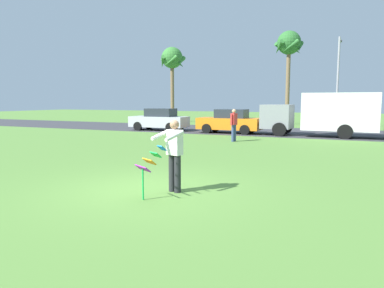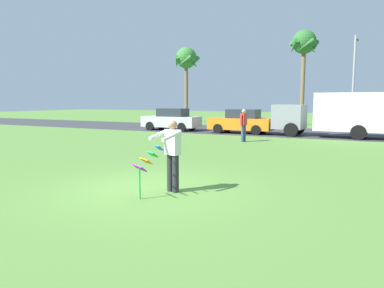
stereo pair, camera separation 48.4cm
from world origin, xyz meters
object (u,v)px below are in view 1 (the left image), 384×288
Objects in this scene: person_kite_flyer at (174,153)px; kite_held at (149,163)px; parked_truck_grey_van at (325,113)px; palm_tree_right_near at (289,47)px; parked_car_silver at (159,120)px; palm_tree_left_near at (172,61)px; parked_car_orange at (230,122)px; person_walker_near at (234,124)px; streetlight_pole at (338,77)px.

person_kite_flyer is 0.80m from kite_held.
palm_tree_right_near is (-4.13, 10.78, 5.54)m from parked_truck_grey_van.
person_kite_flyer is at bearing -59.43° from parked_car_silver.
person_kite_flyer is 27.13m from palm_tree_right_near.
parked_car_silver is at bearing -67.82° from palm_tree_left_near.
kite_held is at bearing -77.58° from parked_car_orange.
palm_tree_right_near is at bearing 89.68° from person_walker_near.
parked_car_orange is at bearing -129.80° from streetlight_pole.
parked_truck_grey_van is at bearing 82.07° from person_kite_flyer.
palm_tree_right_near reaches higher than parked_car_silver.
palm_tree_left_near reaches higher than parked_truck_grey_van.
parked_truck_grey_van is at bearing -32.19° from palm_tree_left_near.
parked_car_silver is at bearing 146.99° from person_walker_near.
person_kite_flyer is 0.26× the size of parked_truck_grey_van.
parked_car_orange is 0.57× the size of palm_tree_left_near.
kite_held is 24.21m from streetlight_pole.
person_kite_flyer is 0.23× the size of palm_tree_left_near.
parked_car_orange is at bearing -99.85° from palm_tree_right_near.
parked_car_orange is at bearing -180.00° from parked_truck_grey_van.
person_walker_near is at bearing -90.32° from palm_tree_right_near.
person_walker_near reaches higher than kite_held.
streetlight_pole reaches higher than kite_held.
parked_truck_grey_van is (2.40, 16.36, 0.61)m from kite_held.
person_kite_flyer reaches higher than parked_car_silver.
palm_tree_left_near is at bearing 127.82° from person_walker_near.
palm_tree_right_near is (11.19, 1.14, 0.84)m from palm_tree_left_near.
palm_tree_right_near is at bearing 80.15° from parked_car_orange.
parked_car_silver is 11.41m from parked_truck_grey_van.
parked_car_silver is at bearing 118.79° from kite_held.
person_walker_near reaches higher than parked_car_orange.
parked_car_silver is at bearing 120.57° from person_kite_flyer.
palm_tree_left_near reaches higher than parked_car_silver.
person_kite_flyer reaches higher than kite_held.
parked_car_orange is 0.50× the size of palm_tree_right_near.
parked_car_orange is 14.44m from palm_tree_left_near.
streetlight_pole is at bearing 83.69° from kite_held.
palm_tree_left_near reaches higher than person_kite_flyer.
palm_tree_right_near is at bearing 56.04° from parked_car_silver.
parked_car_silver is 14.39m from palm_tree_right_near.
parked_car_silver is at bearing 180.00° from parked_truck_grey_van.
streetlight_pole is at bearing -37.01° from palm_tree_right_near.
person_kite_flyer is 1.47× the size of kite_held.
streetlight_pole is (0.24, 7.49, 2.59)m from parked_truck_grey_van.
palm_tree_right_near reaches higher than kite_held.
parked_truck_grey_van is 0.91× the size of palm_tree_left_near.
palm_tree_right_near is at bearing 142.99° from streetlight_pole.
streetlight_pole reaches higher than parked_car_orange.
palm_tree_left_near is at bearing -174.21° from palm_tree_right_near.
palm_tree_left_near is 0.89× the size of palm_tree_right_near.
kite_held is 29.52m from palm_tree_left_near.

